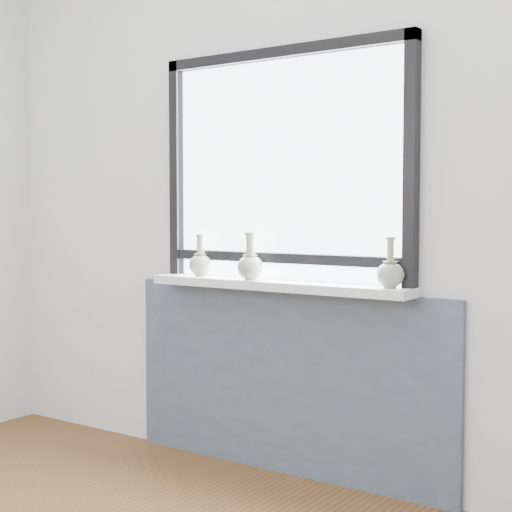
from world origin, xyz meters
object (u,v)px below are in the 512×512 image
Objects in this scene: vase_a at (201,263)px; vase_c at (390,273)px; windowsill at (276,285)px; vase_b at (250,264)px.

vase_c reaches higher than vase_a.
vase_a reaches higher than windowsill.
vase_a is 0.97× the size of vase_c.
vase_c is (0.69, 0.02, -0.01)m from vase_b.
windowsill is 0.16m from vase_b.
windowsill is 6.48× the size of vase_a.
windowsill is at bearing 179.82° from vase_c.
vase_a is at bearing 179.50° from vase_c.
windowsill is 0.45m from vase_a.
vase_b is (0.31, -0.03, 0.01)m from vase_a.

